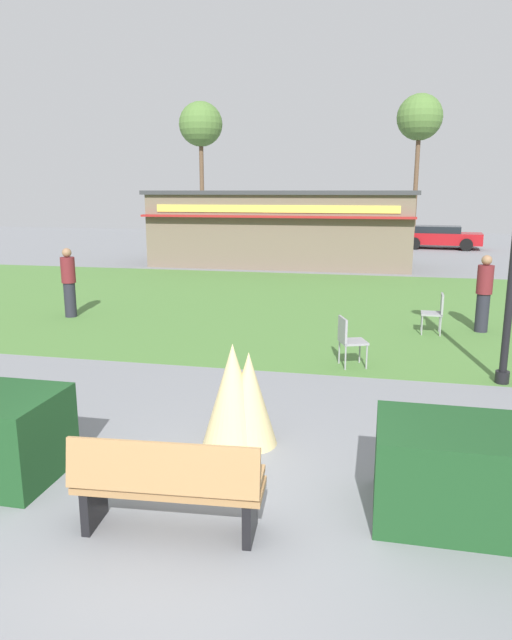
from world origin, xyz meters
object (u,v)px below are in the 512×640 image
tree_right_bg (420,119)px  person_strolling (484,293)px  park_bench (168,486)px  person_standing (69,282)px  cafe_chair_center (436,310)px  parked_car_east_slot (440,237)px  tree_left_bg (201,125)px  food_kiosk (282,228)px  cafe_chair_east (348,338)px  parked_car_center_slot (348,235)px  parked_car_west_slot (258,234)px

tree_right_bg → person_strolling: bearing=-89.5°
park_bench → person_standing: (-5.62, 8.19, 0.38)m
cafe_chair_center → person_strolling: 1.15m
parked_car_east_slot → tree_left_bg: (-14.73, 4.82, 6.49)m
food_kiosk → cafe_chair_east: food_kiosk is taller
person_strolling → parked_car_center_slot: 19.67m
parked_car_west_slot → cafe_chair_east: bearing=-74.2°
person_strolling → parked_car_east_slot: bearing=-139.5°
park_bench → parked_car_west_slot: bearing=100.3°
parked_car_west_slot → person_strolling: bearing=-64.8°
tree_left_bg → tree_right_bg: (13.67, 1.56, 0.26)m
park_bench → parked_car_west_slot: parked_car_west_slot is taller
parked_car_east_slot → tree_right_bg: bearing=99.5°
tree_left_bg → person_standing: bearing=-80.2°
tree_left_bg → parked_car_west_slot: bearing=-45.1°
food_kiosk → cafe_chair_center: (5.25, -11.13, -1.00)m
tree_left_bg → cafe_chair_center: bearing=-62.3°
food_kiosk → person_strolling: (6.26, -10.70, -0.67)m
person_strolling → cafe_chair_east: bearing=2.8°
parked_car_west_slot → cafe_chair_center: bearing=-67.7°
cafe_chair_center → person_standing: bearing=-179.6°
person_strolling → person_standing: 9.64m
parked_car_west_slot → parked_car_east_slot: same height
parked_car_center_slot → tree_left_bg: bearing=154.0°
cafe_chair_center → tree_right_bg: 26.96m
person_standing → parked_car_east_slot: 22.36m
parked_car_center_slot → person_standing: bearing=-105.9°
food_kiosk → parked_car_center_slot: size_ratio=2.55×
person_standing → parked_car_east_slot: person_standing is taller
park_bench → food_kiosk: (-2.26, 19.38, 1.05)m
person_standing → parked_car_center_slot: bearing=-170.4°
cafe_chair_east → cafe_chair_center: 3.27m
cafe_chair_center → park_bench: bearing=-109.9°
cafe_chair_east → person_standing: 7.43m
cafe_chair_center → person_standing: size_ratio=0.53×
park_bench → food_kiosk: food_kiosk is taller
parked_car_west_slot → tree_left_bg: 9.40m
person_strolling → park_bench: bearing=18.3°
food_kiosk → person_strolling: bearing=-59.7°
cafe_chair_east → parked_car_center_slot: parked_car_center_slot is taller
person_strolling → parked_car_east_slot: size_ratio=0.39×
park_bench → parked_car_center_slot: bearing=90.0°
parked_car_east_slot → cafe_chair_center: bearing=-95.4°
tree_left_bg → tree_right_bg: size_ratio=0.97×
food_kiosk → tree_left_bg: (-7.61, 13.37, 5.60)m
parked_car_center_slot → cafe_chair_center: bearing=-81.3°
parked_car_east_slot → parked_car_west_slot: bearing=-180.0°
park_bench → cafe_chair_center: (3.00, 8.25, 0.05)m
parked_car_center_slot → tree_right_bg: bearing=59.2°
person_standing → parked_car_east_slot: (10.48, 19.75, -0.22)m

